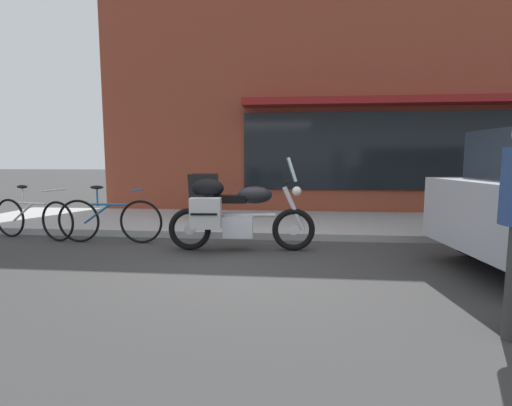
{
  "coord_description": "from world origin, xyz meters",
  "views": [
    {
      "loc": [
        0.69,
        -5.01,
        1.38
      ],
      "look_at": [
        0.13,
        0.68,
        0.7
      ],
      "focal_mm": 26.31,
      "sensor_mm": 36.0,
      "label": 1
    }
  ],
  "objects": [
    {
      "name": "sandwich_board_sign",
      "position": [
        -1.14,
        2.56,
        0.6
      ],
      "size": [
        0.55,
        0.41,
        0.94
      ],
      "color": "black",
      "rests_on": "sidewalk_curb"
    },
    {
      "name": "second_bicycle_by_cafe",
      "position": [
        -3.74,
        0.92,
        0.37
      ],
      "size": [
        1.73,
        0.58,
        0.93
      ],
      "color": "black",
      "rests_on": "ground_plane"
    },
    {
      "name": "ground_plane",
      "position": [
        0.0,
        0.0,
        0.0
      ],
      "size": [
        80.0,
        80.0,
        0.0
      ],
      "primitive_type": "plane",
      "color": "#323232"
    },
    {
      "name": "parked_bicycle",
      "position": [
        -2.29,
        0.78,
        0.39
      ],
      "size": [
        1.77,
        0.48,
        0.95
      ],
      "color": "black",
      "rests_on": "ground_plane"
    },
    {
      "name": "touring_motorcycle",
      "position": [
        -0.19,
        0.44,
        0.6
      ],
      "size": [
        2.21,
        0.77,
        1.4
      ],
      "color": "black",
      "rests_on": "ground_plane"
    }
  ]
}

